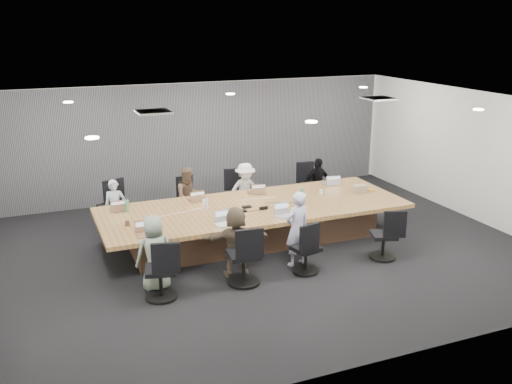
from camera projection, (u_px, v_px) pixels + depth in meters
name	position (u px, v px, depth m)	size (l,w,h in m)	color
floor	(264.00, 250.00, 10.94)	(10.00, 8.00, 0.00)	black
ceiling	(265.00, 104.00, 10.13)	(10.00, 8.00, 0.00)	white
wall_back	(201.00, 139.00, 14.08)	(10.00, 2.80, 0.00)	silver
wall_front	(391.00, 261.00, 6.99)	(10.00, 2.80, 0.00)	silver
wall_right	(476.00, 156.00, 12.35)	(8.00, 2.80, 0.00)	silver
curtain	(202.00, 140.00, 14.01)	(9.80, 0.04, 2.80)	#5C5B61
conference_table	(254.00, 222.00, 11.27)	(6.00, 2.20, 0.74)	brown
chair_0	(113.00, 210.00, 11.87)	(0.58, 0.58, 0.86)	black
chair_1	(185.00, 204.00, 12.45)	(0.50, 0.50, 0.73)	black
chair_2	(240.00, 196.00, 12.90)	(0.54, 0.54, 0.80)	black
chair_3	(310.00, 188.00, 13.55)	(0.53, 0.53, 0.79)	black
chair_4	(160.00, 274.00, 8.94)	(0.55, 0.55, 0.81)	black
chair_5	(243.00, 259.00, 9.44)	(0.58, 0.58, 0.87)	black
chair_6	(306.00, 253.00, 9.87)	(0.50, 0.50, 0.74)	black
chair_7	(383.00, 239.00, 10.45)	(0.51, 0.51, 0.76)	black
person_0	(115.00, 208.00, 11.51)	(0.43, 0.28, 1.17)	#A5B4BF
laptop_0	(119.00, 209.00, 10.98)	(0.35, 0.24, 0.02)	#8C6647
person_1	(189.00, 197.00, 12.06)	(0.63, 0.49, 1.29)	brown
laptop_1	(196.00, 199.00, 11.54)	(0.31, 0.21, 0.02)	#8C6647
person_2	(245.00, 191.00, 12.52)	(0.81, 0.47, 1.25)	silver
laptop_2	(255.00, 192.00, 12.00)	(0.30, 0.20, 0.02)	#8C6647
person_3	(317.00, 184.00, 13.18)	(0.70, 0.29, 1.20)	black
laptop_3	(329.00, 184.00, 12.65)	(0.33, 0.22, 0.02)	#B2B2B7
person_4	(155.00, 253.00, 9.18)	(0.62, 0.40, 1.27)	gray
laptop_4	(147.00, 235.00, 9.64)	(0.34, 0.23, 0.02)	#8C6647
person_5	(236.00, 242.00, 9.69)	(1.15, 0.37, 1.24)	brown
laptop_5	(225.00, 224.00, 10.14)	(0.34, 0.24, 0.02)	#B2B2B7
person_6	(297.00, 229.00, 10.09)	(0.50, 0.33, 1.38)	#AFAFCE
laptop_6	(284.00, 216.00, 10.56)	(0.32, 0.22, 0.02)	#B2B2B7
bottle_green_left	(127.00, 206.00, 10.79)	(0.07, 0.07, 0.23)	#4F9768
bottle_green_right	(302.00, 194.00, 11.44)	(0.08, 0.08, 0.27)	#4F9768
bottle_clear	(207.00, 204.00, 10.97)	(0.06, 0.06, 0.20)	silver
cup_white_far	(204.00, 202.00, 11.24)	(0.08, 0.08, 0.10)	white
cup_white_near	(321.00, 192.00, 11.89)	(0.08, 0.08, 0.10)	white
mug_brown	(127.00, 223.00, 10.07)	(0.08, 0.08, 0.10)	brown
mic_left	(242.00, 211.00, 10.82)	(0.15, 0.10, 0.03)	black
mic_right	(247.00, 207.00, 11.06)	(0.16, 0.11, 0.03)	black
stapler	(264.00, 208.00, 10.94)	(0.17, 0.04, 0.06)	black
canvas_bag	(360.00, 189.00, 12.04)	(0.28, 0.17, 0.15)	gray
snack_packet	(369.00, 190.00, 12.12)	(0.18, 0.12, 0.04)	orange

